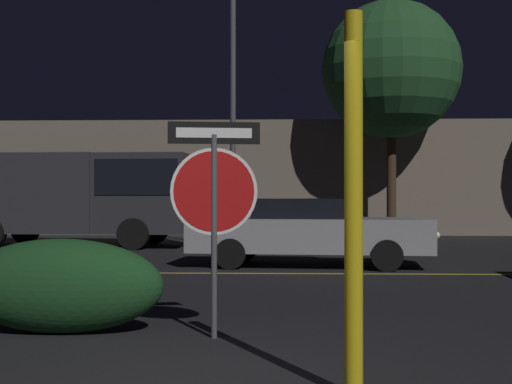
# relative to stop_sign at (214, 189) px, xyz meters

# --- Properties ---
(road_center_stripe) EXTENTS (33.60, 0.12, 0.01)m
(road_center_stripe) POSITION_rel_stop_sign_xyz_m (-0.06, 5.98, -1.49)
(road_center_stripe) COLOR gold
(road_center_stripe) RESTS_ON ground_plane
(stop_sign) EXTENTS (0.91, 0.16, 2.16)m
(stop_sign) POSITION_rel_stop_sign_xyz_m (0.00, 0.00, 0.00)
(stop_sign) COLOR #4C4C51
(stop_sign) RESTS_ON ground_plane
(yellow_pole_right) EXTENTS (0.13, 0.13, 2.72)m
(yellow_pole_right) POSITION_rel_stop_sign_xyz_m (1.19, -2.04, -0.13)
(yellow_pole_right) COLOR yellow
(yellow_pole_right) RESTS_ON ground_plane
(hedge_bush_1) EXTENTS (2.15, 0.80, 0.97)m
(hedge_bush_1) POSITION_rel_stop_sign_xyz_m (-1.61, 0.21, -1.00)
(hedge_bush_1) COLOR #19421E
(hedge_bush_1) RESTS_ON ground_plane
(passing_car_2) EXTENTS (5.06, 2.38, 1.37)m
(passing_car_2) POSITION_rel_stop_sign_xyz_m (1.22, 7.51, -0.78)
(passing_car_2) COLOR #9E9EA3
(passing_car_2) RESTS_ON ground_plane
(delivery_truck) EXTENTS (6.73, 2.84, 2.61)m
(delivery_truck) POSITION_rel_stop_sign_xyz_m (-4.99, 12.94, 0.05)
(delivery_truck) COLOR #2D2D33
(delivery_truck) RESTS_ON ground_plane
(street_lamp) EXTENTS (0.44, 0.44, 7.64)m
(street_lamp) POSITION_rel_stop_sign_xyz_m (-0.70, 12.53, 3.34)
(street_lamp) COLOR #4C4C51
(street_lamp) RESTS_ON ground_plane
(tree_0) EXTENTS (4.73, 4.73, 8.12)m
(tree_0) POSITION_rel_stop_sign_xyz_m (4.38, 17.35, 4.25)
(tree_0) COLOR #422D1E
(tree_0) RESTS_ON ground_plane
(building_backdrop) EXTENTS (27.28, 3.31, 4.23)m
(building_backdrop) POSITION_rel_stop_sign_xyz_m (-1.38, 20.55, 0.63)
(building_backdrop) COLOR #7A6B5B
(building_backdrop) RESTS_ON ground_plane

